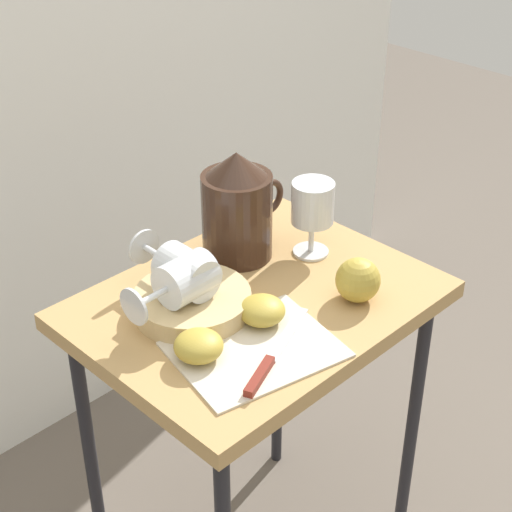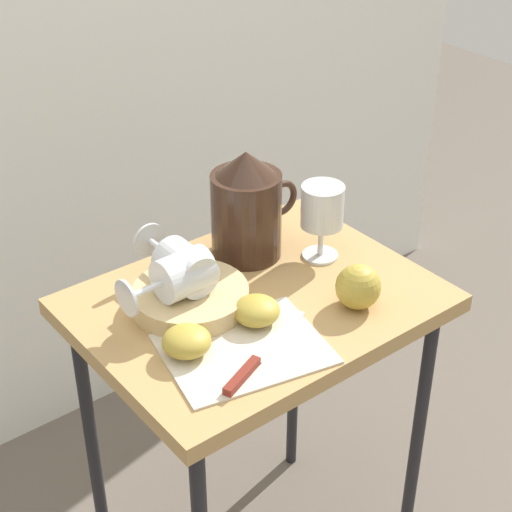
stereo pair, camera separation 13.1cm
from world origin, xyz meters
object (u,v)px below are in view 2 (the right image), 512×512
(pitcher, at_px, (247,213))
(apple_half_right, at_px, (256,311))
(wine_glass_upright, at_px, (322,210))
(knife, at_px, (255,362))
(wine_glass_tipped_near, at_px, (183,266))
(apple_whole, at_px, (358,287))
(wine_glass_tipped_far, at_px, (181,275))
(table, at_px, (256,332))
(apple_half_left, at_px, (187,341))
(basket_tray, at_px, (191,298))

(pitcher, bearing_deg, apple_half_right, -123.59)
(wine_glass_upright, distance_m, knife, 0.34)
(wine_glass_tipped_near, distance_m, apple_whole, 0.28)
(pitcher, height_order, wine_glass_tipped_near, pitcher)
(wine_glass_tipped_far, distance_m, apple_half_right, 0.13)
(pitcher, distance_m, apple_whole, 0.25)
(table, bearing_deg, wine_glass_tipped_near, 149.08)
(table, bearing_deg, apple_half_left, -162.70)
(table, distance_m, apple_whole, 0.20)
(basket_tray, height_order, apple_whole, apple_whole)
(wine_glass_tipped_near, relative_size, apple_half_left, 2.08)
(basket_tray, bearing_deg, wine_glass_tipped_near, 89.56)
(wine_glass_tipped_far, distance_m, apple_half_left, 0.12)
(wine_glass_tipped_near, xyz_separation_m, knife, (-0.01, -0.20, -0.06))
(wine_glass_upright, bearing_deg, wine_glass_tipped_far, 178.18)
(apple_half_left, relative_size, knife, 0.34)
(pitcher, relative_size, knife, 0.92)
(pitcher, bearing_deg, apple_whole, -80.28)
(table, relative_size, apple_half_left, 9.07)
(apple_half_right, height_order, apple_whole, apple_whole)
(basket_tray, xyz_separation_m, knife, (-0.01, -0.18, -0.01))
(wine_glass_tipped_near, bearing_deg, apple_whole, -40.00)
(wine_glass_tipped_far, distance_m, apple_whole, 0.28)
(wine_glass_tipped_near, bearing_deg, wine_glass_upright, -6.24)
(wine_glass_tipped_far, xyz_separation_m, knife, (0.01, -0.18, -0.06))
(apple_whole, bearing_deg, knife, -175.09)
(wine_glass_upright, xyz_separation_m, wine_glass_tipped_near, (-0.27, 0.03, -0.02))
(table, height_order, apple_whole, apple_whole)
(pitcher, xyz_separation_m, apple_half_right, (-0.12, -0.17, -0.06))
(table, xyz_separation_m, wine_glass_tipped_near, (-0.10, 0.06, 0.14))
(apple_half_left, bearing_deg, apple_whole, -12.93)
(table, distance_m, wine_glass_tipped_far, 0.19)
(table, relative_size, pitcher, 3.38)
(basket_tray, relative_size, apple_half_right, 2.55)
(wine_glass_tipped_near, bearing_deg, knife, -93.44)
(knife, bearing_deg, apple_half_right, 50.43)
(table, xyz_separation_m, wine_glass_tipped_far, (-0.12, 0.04, 0.14))
(table, xyz_separation_m, wine_glass_upright, (0.17, 0.03, 0.16))
(wine_glass_tipped_near, distance_m, wine_glass_tipped_far, 0.03)
(apple_whole, bearing_deg, apple_half_right, 158.18)
(apple_half_right, relative_size, knife, 0.34)
(pitcher, bearing_deg, table, -121.57)
(wine_glass_upright, distance_m, apple_half_left, 0.36)
(basket_tray, height_order, wine_glass_tipped_near, wine_glass_tipped_near)
(table, relative_size, apple_whole, 9.07)
(wine_glass_tipped_near, xyz_separation_m, apple_half_right, (0.06, -0.12, -0.05))
(wine_glass_tipped_far, bearing_deg, knife, -87.90)
(table, distance_m, knife, 0.19)
(basket_tray, xyz_separation_m, wine_glass_upright, (0.27, -0.01, 0.08))
(pitcher, relative_size, wine_glass_tipped_near, 1.29)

